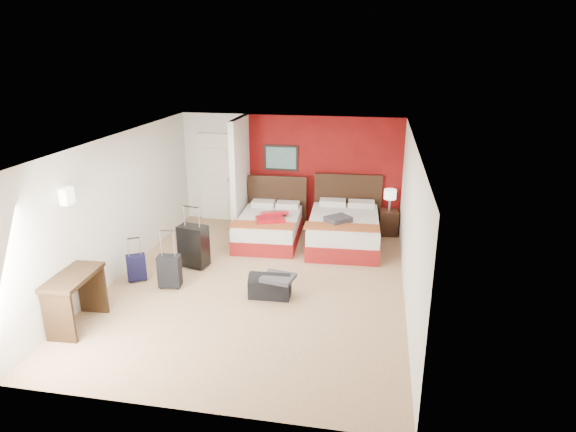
% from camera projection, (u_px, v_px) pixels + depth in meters
% --- Properties ---
extents(ground, '(6.50, 6.50, 0.00)m').
position_uv_depth(ground, '(257.00, 283.00, 8.61)').
color(ground, tan).
rests_on(ground, ground).
extents(room_walls, '(5.02, 6.52, 2.50)m').
position_uv_depth(room_walls, '(204.00, 189.00, 9.77)').
color(room_walls, silver).
rests_on(room_walls, ground).
extents(red_accent_panel, '(3.50, 0.04, 2.50)m').
position_uv_depth(red_accent_panel, '(323.00, 172.00, 11.09)').
color(red_accent_panel, maroon).
rests_on(red_accent_panel, ground).
extents(partition_wall, '(0.12, 1.20, 2.50)m').
position_uv_depth(partition_wall, '(240.00, 175.00, 10.81)').
color(partition_wall, silver).
rests_on(partition_wall, ground).
extents(entry_door, '(0.82, 0.06, 2.05)m').
position_uv_depth(entry_door, '(216.00, 177.00, 11.56)').
color(entry_door, silver).
rests_on(entry_door, ground).
extents(bed_left, '(1.34, 1.86, 0.54)m').
position_uv_depth(bed_left, '(269.00, 229.00, 10.43)').
color(bed_left, white).
rests_on(bed_left, ground).
extents(bed_right, '(1.51, 2.09, 0.61)m').
position_uv_depth(bed_right, '(344.00, 231.00, 10.20)').
color(bed_right, silver).
rests_on(bed_right, ground).
extents(red_suitcase_open, '(0.80, 0.92, 0.10)m').
position_uv_depth(red_suitcase_open, '(272.00, 217.00, 10.22)').
color(red_suitcase_open, '#A50E1A').
rests_on(red_suitcase_open, bed_left).
extents(jacket_bundle, '(0.59, 0.59, 0.11)m').
position_uv_depth(jacket_bundle, '(338.00, 219.00, 9.82)').
color(jacket_bundle, '#3D3D42').
rests_on(jacket_bundle, bed_right).
extents(nightstand, '(0.43, 0.43, 0.55)m').
position_uv_depth(nightstand, '(388.00, 222.00, 10.81)').
color(nightstand, black).
rests_on(nightstand, ground).
extents(table_lamp, '(0.35, 0.35, 0.47)m').
position_uv_depth(table_lamp, '(390.00, 200.00, 10.65)').
color(table_lamp, white).
rests_on(table_lamp, nightstand).
extents(suitcase_black, '(0.57, 0.42, 0.77)m').
position_uv_depth(suitcase_black, '(194.00, 247.00, 9.17)').
color(suitcase_black, black).
rests_on(suitcase_black, ground).
extents(suitcase_charcoal, '(0.40, 0.27, 0.55)m').
position_uv_depth(suitcase_charcoal, '(170.00, 273.00, 8.40)').
color(suitcase_charcoal, black).
rests_on(suitcase_charcoal, ground).
extents(suitcase_navy, '(0.38, 0.33, 0.45)m').
position_uv_depth(suitcase_navy, '(137.00, 269.00, 8.65)').
color(suitcase_navy, black).
rests_on(suitcase_navy, ground).
extents(duffel_bag, '(0.69, 0.39, 0.34)m').
position_uv_depth(duffel_bag, '(270.00, 287.00, 8.12)').
color(duffel_bag, black).
rests_on(duffel_bag, ground).
extents(jacket_draped, '(0.57, 0.51, 0.07)m').
position_uv_depth(jacket_draped, '(278.00, 278.00, 7.98)').
color(jacket_draped, '#3C3C42').
rests_on(jacket_draped, duffel_bag).
extents(desk, '(0.55, 1.02, 0.83)m').
position_uv_depth(desk, '(76.00, 301.00, 7.16)').
color(desk, black).
rests_on(desk, ground).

